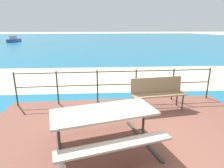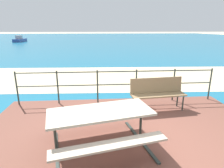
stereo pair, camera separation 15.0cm
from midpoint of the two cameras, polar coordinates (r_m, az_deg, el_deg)
ground_plane at (r=3.93m, az=4.85°, el=-18.77°), size 240.00×240.00×0.00m
patio_paving at (r=3.91m, az=4.86°, el=-18.41°), size 6.40×5.20×0.06m
sea_water at (r=43.21m, az=-5.19°, el=13.31°), size 90.00×90.00×0.01m
beach_strip at (r=9.12m, az=-1.69°, el=2.07°), size 54.14×6.77×0.01m
picnic_table at (r=3.54m, az=-3.66°, el=-10.56°), size 2.16×1.90×0.76m
park_bench at (r=5.42m, az=12.69°, el=-1.90°), size 1.53×0.57×0.88m
railing_fence at (r=5.76m, az=0.72°, el=0.59°), size 5.94×0.04×1.01m
boat_mid at (r=36.85m, az=-27.36°, el=11.65°), size 1.32×3.68×1.10m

